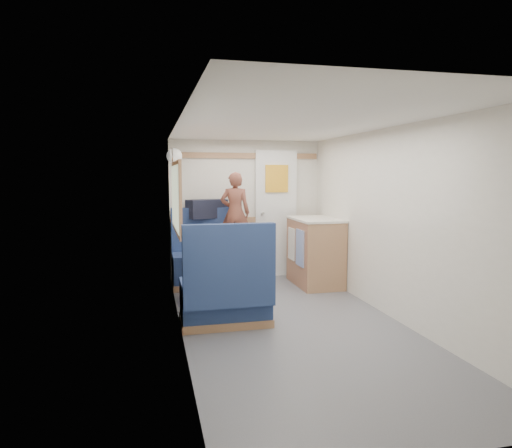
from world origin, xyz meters
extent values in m
plane|color=#515156|center=(0.00, 0.00, 0.00)|extent=(4.50, 4.50, 0.00)
plane|color=silver|center=(0.00, 0.00, 2.00)|extent=(4.50, 4.50, 0.00)
cube|color=silver|center=(0.00, 2.25, 1.00)|extent=(2.20, 0.02, 2.00)
cube|color=silver|center=(-1.10, 0.00, 1.00)|extent=(0.02, 4.50, 2.00)
cube|color=silver|center=(1.10, 0.00, 1.00)|extent=(0.02, 4.50, 2.00)
cube|color=#976044|center=(0.00, 2.23, 0.85)|extent=(2.15, 0.02, 0.08)
cube|color=#976044|center=(0.00, 2.23, 1.78)|extent=(2.15, 0.02, 0.08)
cube|color=gray|center=(-1.08, 1.00, 1.25)|extent=(0.04, 1.30, 0.72)
cube|color=white|center=(0.45, 2.22, 0.93)|extent=(0.62, 0.04, 1.86)
cube|color=gold|center=(0.45, 2.19, 1.45)|extent=(0.34, 0.03, 0.40)
cylinder|color=silver|center=(0.23, 2.17, 0.95)|extent=(0.04, 0.10, 0.04)
cube|color=white|center=(-0.65, 1.00, 0.70)|extent=(0.62, 0.92, 0.04)
cylinder|color=silver|center=(-0.65, 1.00, 0.35)|extent=(0.08, 0.08, 0.66)
cylinder|color=silver|center=(-0.65, 1.00, 0.01)|extent=(0.36, 0.36, 0.03)
cube|color=navy|center=(-0.65, 1.80, 0.23)|extent=(0.88, 0.50, 0.45)
cube|color=navy|center=(-0.65, 2.08, 0.65)|extent=(0.88, 0.10, 0.80)
cube|color=#976044|center=(-0.65, 1.80, 0.04)|extent=(0.90, 0.52, 0.08)
cube|color=navy|center=(-0.65, 0.20, 0.23)|extent=(0.88, 0.50, 0.45)
cube|color=navy|center=(-0.65, -0.08, 0.65)|extent=(0.88, 0.10, 0.80)
cube|color=#976044|center=(-0.65, 0.20, 0.04)|extent=(0.90, 0.52, 0.08)
cube|color=#976044|center=(-0.65, 2.12, 0.88)|extent=(0.90, 0.14, 0.04)
sphere|color=white|center=(-1.04, 1.85, 1.75)|extent=(0.20, 0.20, 0.20)
cube|color=#976044|center=(0.82, 1.55, 0.45)|extent=(0.54, 0.90, 0.90)
cube|color=silver|center=(0.82, 1.55, 0.91)|extent=(0.56, 0.92, 0.03)
cube|color=#5972B2|center=(0.54, 1.37, 0.55)|extent=(0.01, 0.30, 0.48)
cube|color=silver|center=(0.54, 1.73, 0.55)|extent=(0.01, 0.28, 0.44)
imported|color=brown|center=(-0.25, 1.77, 1.00)|extent=(0.45, 0.36, 1.09)
cube|color=black|center=(-0.59, 2.12, 1.03)|extent=(0.60, 0.43, 0.26)
cube|color=white|center=(-0.57, 0.68, 0.73)|extent=(0.31, 0.37, 0.02)
sphere|color=#F4510A|center=(-0.56, 0.70, 0.77)|extent=(0.07, 0.07, 0.07)
cube|color=#EFE18A|center=(-0.51, 0.82, 0.76)|extent=(0.12, 0.09, 0.04)
cylinder|color=white|center=(-0.75, 0.80, 0.72)|extent=(0.06, 0.06, 0.01)
cylinder|color=white|center=(-0.75, 0.80, 0.78)|extent=(0.01, 0.01, 0.10)
sphere|color=#450709|center=(-0.75, 0.80, 0.85)|extent=(0.08, 0.08, 0.08)
cylinder|color=silver|center=(-0.76, 0.64, 0.77)|extent=(0.07, 0.07, 0.11)
cylinder|color=white|center=(-0.78, 1.33, 0.77)|extent=(0.06, 0.06, 0.10)
cylinder|color=white|center=(-0.68, 0.96, 0.77)|extent=(0.07, 0.07, 0.11)
cylinder|color=brown|center=(-0.47, 0.99, 0.77)|extent=(0.06, 0.06, 0.09)
cylinder|color=black|center=(-0.56, 1.05, 0.77)|extent=(0.03, 0.03, 0.09)
cube|color=olive|center=(-0.43, 1.29, 0.77)|extent=(0.19, 0.24, 0.09)
camera|label=1|loc=(-1.37, -4.26, 1.51)|focal=32.00mm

